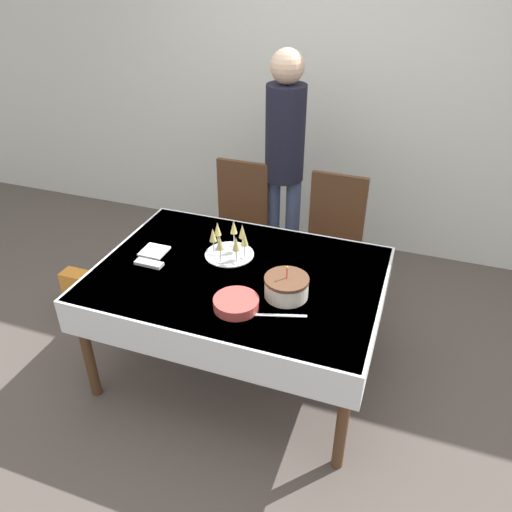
{
  "coord_description": "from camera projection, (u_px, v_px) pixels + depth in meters",
  "views": [
    {
      "loc": [
        0.89,
        -2.19,
        2.32
      ],
      "look_at": [
        0.1,
        0.02,
        0.85
      ],
      "focal_mm": 35.0,
      "sensor_mm": 36.0,
      "label": 1
    }
  ],
  "objects": [
    {
      "name": "wall_back",
      "position": [
        321.0,
        87.0,
        3.97
      ],
      "size": [
        8.0,
        0.05,
        2.7
      ],
      "color": "silver",
      "rests_on": "ground_plane"
    },
    {
      "name": "gift_bag",
      "position": [
        79.0,
        292.0,
        3.63
      ],
      "size": [
        0.21,
        0.12,
        0.33
      ],
      "color": "orange",
      "rests_on": "ground_plane"
    },
    {
      "name": "dining_table",
      "position": [
        239.0,
        287.0,
        2.9
      ],
      "size": [
        1.63,
        1.16,
        0.73
      ],
      "color": "white",
      "rests_on": "ground_plane"
    },
    {
      "name": "plate_stack_main",
      "position": [
        236.0,
        303.0,
        2.55
      ],
      "size": [
        0.24,
        0.24,
        0.06
      ],
      "color": "#CC4C47",
      "rests_on": "dining_table"
    },
    {
      "name": "napkin_pile",
      "position": [
        154.0,
        251.0,
        3.03
      ],
      "size": [
        0.15,
        0.15,
        0.01
      ],
      "color": "white",
      "rests_on": "dining_table"
    },
    {
      "name": "cake_knife",
      "position": [
        277.0,
        315.0,
        2.51
      ],
      "size": [
        0.29,
        0.1,
        0.0
      ],
      "color": "silver",
      "rests_on": "dining_table"
    },
    {
      "name": "ground_plane",
      "position": [
        240.0,
        365.0,
        3.23
      ],
      "size": [
        12.0,
        12.0,
        0.0
      ],
      "primitive_type": "plane",
      "color": "#564C47"
    },
    {
      "name": "birthday_cake",
      "position": [
        286.0,
        287.0,
        2.62
      ],
      "size": [
        0.24,
        0.24,
        0.19
      ],
      "color": "silver",
      "rests_on": "dining_table"
    },
    {
      "name": "dining_chair_far_right",
      "position": [
        332.0,
        237.0,
        3.56
      ],
      "size": [
        0.43,
        0.43,
        0.98
      ],
      "color": "#51331E",
      "rests_on": "ground_plane"
    },
    {
      "name": "dining_chair_far_left",
      "position": [
        238.0,
        221.0,
        3.76
      ],
      "size": [
        0.42,
        0.42,
        0.98
      ],
      "color": "#51331E",
      "rests_on": "ground_plane"
    },
    {
      "name": "champagne_tray",
      "position": [
        230.0,
        242.0,
        2.96
      ],
      "size": [
        0.3,
        0.3,
        0.18
      ],
      "color": "silver",
      "rests_on": "dining_table"
    },
    {
      "name": "person_standing",
      "position": [
        285.0,
        150.0,
        3.55
      ],
      "size": [
        0.28,
        0.28,
        1.75
      ],
      "color": "#3F4C72",
      "rests_on": "ground_plane"
    },
    {
      "name": "fork_pile",
      "position": [
        149.0,
        263.0,
        2.9
      ],
      "size": [
        0.17,
        0.06,
        0.02
      ],
      "color": "silver",
      "rests_on": "dining_table"
    }
  ]
}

